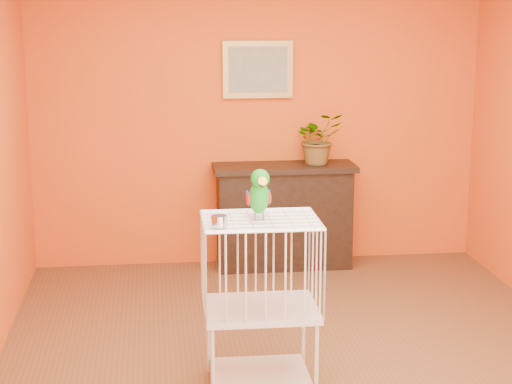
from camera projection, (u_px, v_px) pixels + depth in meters
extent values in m
plane|color=brown|center=(299.00, 357.00, 5.72)|extent=(4.50, 4.50, 0.00)
plane|color=#E74915|center=(257.00, 120.00, 7.62)|extent=(4.00, 0.00, 4.00)
plane|color=#E74915|center=(402.00, 276.00, 3.26)|extent=(4.00, 0.00, 4.00)
cube|color=black|center=(284.00, 219.00, 7.62)|extent=(1.17, 0.39, 0.88)
cube|color=black|center=(284.00, 167.00, 7.52)|extent=(1.25, 0.45, 0.05)
cube|color=black|center=(287.00, 223.00, 7.45)|extent=(0.82, 0.02, 0.44)
cube|color=#52171A|center=(257.00, 231.00, 7.57)|extent=(0.05, 0.18, 0.27)
cube|color=#324723|center=(266.00, 231.00, 7.58)|extent=(0.05, 0.18, 0.27)
cube|color=#52171A|center=(276.00, 231.00, 7.59)|extent=(0.05, 0.18, 0.27)
cube|color=#324723|center=(287.00, 230.00, 7.60)|extent=(0.05, 0.18, 0.27)
cube|color=#52171A|center=(298.00, 230.00, 7.61)|extent=(0.05, 0.18, 0.27)
imported|color=#26722D|center=(317.00, 143.00, 7.56)|extent=(0.50, 0.54, 0.36)
cube|color=#A57F3B|center=(258.00, 70.00, 7.50)|extent=(0.62, 0.03, 0.50)
cube|color=gray|center=(258.00, 70.00, 7.48)|extent=(0.52, 0.01, 0.40)
cube|color=silver|center=(260.00, 372.00, 5.29)|extent=(0.59, 0.46, 0.02)
cube|color=silver|center=(260.00, 309.00, 5.21)|extent=(0.69, 0.54, 0.04)
cube|color=silver|center=(261.00, 220.00, 5.09)|extent=(0.69, 0.54, 0.01)
cylinder|color=silver|center=(213.00, 367.00, 5.00)|extent=(0.03, 0.03, 0.47)
cylinder|color=silver|center=(317.00, 362.00, 5.06)|extent=(0.03, 0.03, 0.47)
cylinder|color=silver|center=(208.00, 336.00, 5.46)|extent=(0.03, 0.03, 0.47)
cylinder|color=silver|center=(304.00, 332.00, 5.52)|extent=(0.03, 0.03, 0.47)
cylinder|color=silver|center=(219.00, 221.00, 4.89)|extent=(0.09, 0.09, 0.07)
cylinder|color=#59544C|center=(255.00, 217.00, 5.06)|extent=(0.01, 0.01, 0.05)
cylinder|color=#59544C|center=(263.00, 216.00, 5.07)|extent=(0.01, 0.01, 0.05)
ellipsoid|color=#12881C|center=(259.00, 197.00, 5.04)|extent=(0.13, 0.18, 0.23)
ellipsoid|color=#12881C|center=(260.00, 178.00, 4.98)|extent=(0.12, 0.12, 0.11)
cone|color=orange|center=(262.00, 182.00, 4.93)|extent=(0.06, 0.08, 0.07)
cone|color=black|center=(261.00, 185.00, 4.95)|extent=(0.03, 0.03, 0.03)
sphere|color=black|center=(254.00, 177.00, 4.95)|extent=(0.02, 0.02, 0.02)
sphere|color=black|center=(267.00, 177.00, 4.97)|extent=(0.02, 0.02, 0.02)
ellipsoid|color=#A50C0C|center=(248.00, 199.00, 5.04)|extent=(0.03, 0.07, 0.08)
ellipsoid|color=navy|center=(269.00, 198.00, 5.07)|extent=(0.03, 0.07, 0.08)
cone|color=#12881C|center=(257.00, 207.00, 5.13)|extent=(0.08, 0.16, 0.12)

